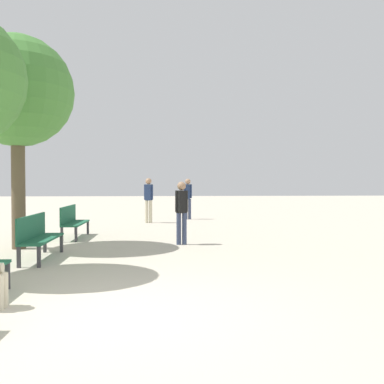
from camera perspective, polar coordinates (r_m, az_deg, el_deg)
The scene contains 7 objects.
ground_plane at distance 5.27m, azimuth -10.92°, elevation -15.79°, with size 80.00×80.00×0.00m, color beige.
bench_row_1 at distance 9.11m, azimuth -19.94°, elevation -5.30°, with size 0.45×1.77×0.89m.
bench_row_2 at distance 12.22m, azimuth -15.68°, elevation -3.57°, with size 0.45×1.77×0.89m.
tree_row_1 at distance 10.83m, azimuth -22.26°, elevation 12.17°, with size 2.55×2.55×4.91m.
pedestrian_near at distance 16.10m, azimuth -5.81°, elevation -0.70°, with size 0.34×0.27×1.68m.
pedestrian_mid at distance 17.53m, azimuth -0.56°, elevation -0.54°, with size 0.34×0.24×1.66m.
pedestrian_far at distance 10.51m, azimuth -1.40°, elevation -2.23°, with size 0.31×0.26×1.55m.
Camera 1 is at (0.65, -5.00, 1.56)m, focal length 40.00 mm.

